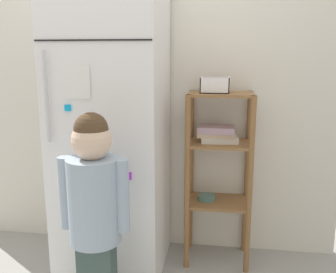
# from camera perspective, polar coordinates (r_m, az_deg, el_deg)

# --- Properties ---
(ground_plane) EXTENTS (6.00, 6.00, 0.00)m
(ground_plane) POSITION_cam_1_polar(r_m,az_deg,el_deg) (2.68, -5.42, -18.96)
(ground_plane) COLOR #999993
(kitchen_wall_back) EXTENTS (2.77, 0.03, 2.35)m
(kitchen_wall_back) POSITION_cam_1_polar(r_m,az_deg,el_deg) (2.66, -4.09, 7.60)
(kitchen_wall_back) COLOR silver
(kitchen_wall_back) RESTS_ON ground
(refrigerator) EXTENTS (0.65, 0.66, 1.85)m
(refrigerator) POSITION_cam_1_polar(r_m,az_deg,el_deg) (2.39, -8.47, 0.93)
(refrigerator) COLOR white
(refrigerator) RESTS_ON ground
(child_standing) EXTENTS (0.36, 0.27, 1.12)m
(child_standing) POSITION_cam_1_polar(r_m,az_deg,el_deg) (1.93, -11.17, -9.43)
(child_standing) COLOR #3D514E
(child_standing) RESTS_ON ground
(pantry_shelf_unit) EXTENTS (0.43, 0.32, 1.16)m
(pantry_shelf_unit) POSITION_cam_1_polar(r_m,az_deg,el_deg) (2.49, 7.64, -3.07)
(pantry_shelf_unit) COLOR olive
(pantry_shelf_unit) RESTS_ON ground
(fruit_bin) EXTENTS (0.18, 0.17, 0.10)m
(fruit_bin) POSITION_cam_1_polar(r_m,az_deg,el_deg) (2.41, 7.51, 7.63)
(fruit_bin) COLOR white
(fruit_bin) RESTS_ON pantry_shelf_unit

